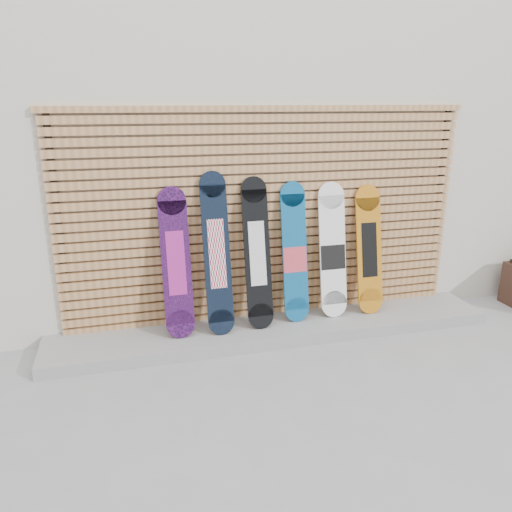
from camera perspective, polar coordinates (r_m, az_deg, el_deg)
The scene contains 10 objects.
ground at distance 4.77m, azimuth 6.33°, elevation -12.13°, with size 80.00×80.00×0.00m, color gray.
building at distance 7.65m, azimuth 0.71°, elevation 13.35°, with size 12.00×5.00×3.60m, color beige.
concrete_step at distance 5.27m, azimuth 2.13°, elevation -8.30°, with size 4.60×0.70×0.12m, color gray.
slat_wall at distance 5.15m, azimuth 1.32°, elevation 4.67°, with size 4.26×0.08×2.29m.
snowboard_0 at distance 4.87m, azimuth -9.11°, elevation -0.80°, with size 0.28×0.36×1.44m.
snowboard_1 at distance 4.89m, azimuth -4.50°, elevation 0.25°, with size 0.26×0.39×1.58m.
snowboard_2 at distance 5.00m, azimuth 0.14°, elevation 0.29°, with size 0.27×0.36×1.51m.
snowboard_3 at distance 5.16m, azimuth 4.44°, elevation 0.28°, with size 0.26×0.29×1.44m.
snowboard_4 at distance 5.32m, azimuth 8.74°, elevation 0.53°, with size 0.29×0.29×1.42m.
snowboard_5 at distance 5.49m, azimuth 12.79°, elevation 0.69°, with size 0.28×0.31×1.37m.
Camera 1 is at (-1.56, -3.85, 2.35)m, focal length 35.00 mm.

